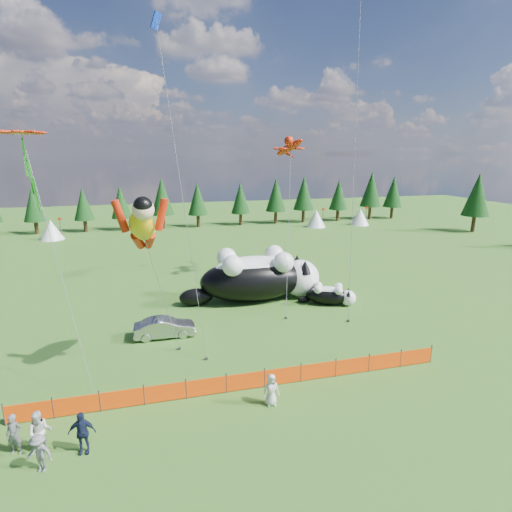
{
  "coord_description": "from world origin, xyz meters",
  "views": [
    {
      "loc": [
        -4.05,
        -20.66,
        11.74
      ],
      "look_at": [
        2.37,
        4.0,
        5.21
      ],
      "focal_mm": 28.0,
      "sensor_mm": 36.0,
      "label": 1
    }
  ],
  "objects": [
    {
      "name": "ground",
      "position": [
        0.0,
        0.0,
        0.0
      ],
      "size": [
        160.0,
        160.0,
        0.0
      ],
      "primitive_type": "plane",
      "color": "#163D0B",
      "rests_on": "ground"
    },
    {
      "name": "safety_fence",
      "position": [
        0.0,
        -3.0,
        0.5
      ],
      "size": [
        22.06,
        0.06,
        1.1
      ],
      "color": "#262626",
      "rests_on": "ground"
    },
    {
      "name": "tree_line",
      "position": [
        0.0,
        45.0,
        4.0
      ],
      "size": [
        90.0,
        4.0,
        8.0
      ],
      "primitive_type": null,
      "color": "black",
      "rests_on": "ground"
    },
    {
      "name": "festival_tents",
      "position": [
        11.0,
        40.0,
        1.4
      ],
      "size": [
        50.0,
        3.2,
        2.8
      ],
      "primitive_type": null,
      "color": "white",
      "rests_on": "ground"
    },
    {
      "name": "cat_large",
      "position": [
        4.1,
        9.54,
        2.02
      ],
      "size": [
        11.74,
        4.21,
        4.25
      ],
      "rotation": [
        0.0,
        0.0,
        -0.01
      ],
      "color": "black",
      "rests_on": "ground"
    },
    {
      "name": "cat_small",
      "position": [
        9.31,
        7.06,
        0.8
      ],
      "size": [
        4.38,
        2.94,
        1.68
      ],
      "rotation": [
        0.0,
        0.0,
        -0.44
      ],
      "color": "black",
      "rests_on": "ground"
    },
    {
      "name": "car",
      "position": [
        -3.76,
        4.33,
        0.65
      ],
      "size": [
        3.98,
        1.41,
        1.31
      ],
      "primitive_type": "imported",
      "rotation": [
        0.0,
        0.0,
        1.56
      ],
      "color": "#A1A2A6",
      "rests_on": "ground"
    },
    {
      "name": "spectator_a",
      "position": [
        -9.97,
        -4.99,
        0.86
      ],
      "size": [
        0.71,
        0.55,
        1.72
      ],
      "primitive_type": "imported",
      "rotation": [
        0.0,
        0.0,
        -0.24
      ],
      "color": "slate",
      "rests_on": "ground"
    },
    {
      "name": "spectator_b",
      "position": [
        -8.96,
        -5.25,
        0.94
      ],
      "size": [
        0.95,
        0.61,
        1.87
      ],
      "primitive_type": "imported",
      "rotation": [
        0.0,
        0.0,
        0.09
      ],
      "color": "beige",
      "rests_on": "ground"
    },
    {
      "name": "spectator_c",
      "position": [
        -7.35,
        -5.64,
        0.91
      ],
      "size": [
        1.12,
        0.64,
        1.83
      ],
      "primitive_type": "imported",
      "rotation": [
        0.0,
        0.0,
        -0.09
      ],
      "color": "#131B36",
      "rests_on": "ground"
    },
    {
      "name": "spectator_d",
      "position": [
        -8.77,
        -6.3,
        0.79
      ],
      "size": [
        1.13,
        0.85,
        1.57
      ],
      "primitive_type": "imported",
      "rotation": [
        0.0,
        0.0,
        -0.37
      ],
      "color": "slate",
      "rests_on": "ground"
    },
    {
      "name": "spectator_e",
      "position": [
        0.91,
        -4.52,
        0.8
      ],
      "size": [
        0.78,
        0.51,
        1.6
      ],
      "primitive_type": "imported",
      "rotation": [
        0.0,
        0.0,
        -0.0
      ],
      "color": "beige",
      "rests_on": "ground"
    },
    {
      "name": "superhero_kite",
      "position": [
        -4.6,
        -0.16,
        8.24
      ],
      "size": [
        3.99,
        4.66,
        10.28
      ],
      "color": "#D8A30B",
      "rests_on": "ground"
    },
    {
      "name": "gecko_kite",
      "position": [
        8.0,
        13.96,
        12.28
      ],
      "size": [
        5.24,
        11.83,
        15.33
      ],
      "color": "#B61D09",
      "rests_on": "ground"
    },
    {
      "name": "flower_kite",
      "position": [
        -10.34,
        3.16,
        12.65
      ],
      "size": [
        4.67,
        7.44,
        14.37
      ],
      "color": "#B61D09",
      "rests_on": "ground"
    },
    {
      "name": "diamond_kite_a",
      "position": [
        -3.14,
        4.1,
        18.04
      ],
      "size": [
        2.17,
        4.26,
        19.72
      ],
      "color": "#0D31CF",
      "rests_on": "ground"
    },
    {
      "name": "diamond_kite_b",
      "position": [
        12.06,
        9.96,
        22.08
      ],
      "size": [
        3.64,
        7.54,
        25.01
      ],
      "color": "#0C9688",
      "rests_on": "ground"
    }
  ]
}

